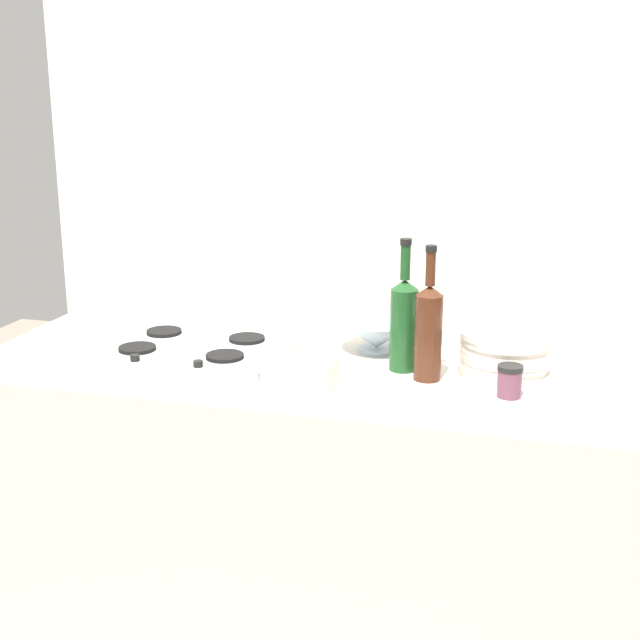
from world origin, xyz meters
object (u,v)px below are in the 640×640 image
condiment_jar_front (510,381)px  mixing_bowl (377,334)px  wine_bottle_leftmost (404,322)px  plate_stack (504,353)px  stovetop_hob (193,349)px  butter_dish (301,373)px  wine_bottle_mid_left (428,330)px

condiment_jar_front → mixing_bowl: bearing=144.9°
wine_bottle_leftmost → condiment_jar_front: 0.31m
plate_stack → condiment_jar_front: bearing=-80.7°
plate_stack → condiment_jar_front: plate_stack is taller
stovetop_hob → mixing_bowl: (0.47, 0.16, 0.03)m
mixing_bowl → butter_dish: (-0.12, -0.32, -0.01)m
stovetop_hob → mixing_bowl: 0.50m
butter_dish → condiment_jar_front: size_ratio=2.19×
wine_bottle_mid_left → condiment_jar_front: bearing=-19.1°
wine_bottle_mid_left → mixing_bowl: bearing=131.4°
stovetop_hob → condiment_jar_front: 0.85m
stovetop_hob → condiment_jar_front: size_ratio=6.44×
stovetop_hob → butter_dish: butter_dish is taller
stovetop_hob → wine_bottle_leftmost: size_ratio=1.47×
wine_bottle_leftmost → mixing_bowl: wine_bottle_leftmost is taller
plate_stack → condiment_jar_front: 0.16m
wine_bottle_mid_left → condiment_jar_front: 0.23m
plate_stack → butter_dish: 0.51m
wine_bottle_leftmost → mixing_bowl: 0.18m
mixing_bowl → wine_bottle_mid_left: bearing=-48.6°
mixing_bowl → butter_dish: mixing_bowl is taller
plate_stack → mixing_bowl: (-0.34, 0.10, -0.01)m
plate_stack → butter_dish: (-0.46, -0.22, -0.02)m
mixing_bowl → condiment_jar_front: (0.37, -0.26, -0.01)m
butter_dish → condiment_jar_front: bearing=7.5°
plate_stack → wine_bottle_mid_left: bearing=-154.1°
wine_bottle_mid_left → butter_dish: 0.33m
stovetop_hob → plate_stack: size_ratio=2.17×
stovetop_hob → plate_stack: (0.81, 0.05, 0.04)m
wine_bottle_mid_left → mixing_bowl: wine_bottle_mid_left is taller
plate_stack → wine_bottle_leftmost: bearing=-173.3°
wine_bottle_mid_left → butter_dish: size_ratio=1.99×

